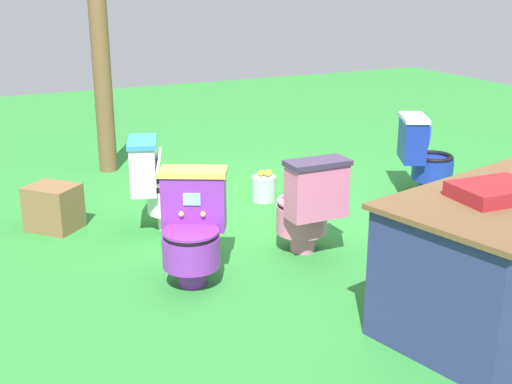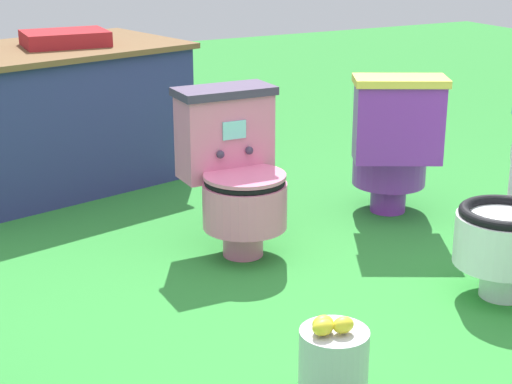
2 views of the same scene
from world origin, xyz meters
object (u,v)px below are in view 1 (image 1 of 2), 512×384
(toilet_blue, at_px, (423,154))
(toilet_purple, at_px, (192,227))
(lemon_bucket, at_px, (264,188))
(toilet_pink, at_px, (308,205))
(small_crate, at_px, (54,207))
(toilet_white, at_px, (158,183))
(vendor_table, at_px, (504,260))
(wooden_post, at_px, (103,85))

(toilet_blue, bearing_deg, toilet_purple, -44.35)
(toilet_blue, height_order, lemon_bucket, toilet_blue)
(toilet_pink, relative_size, lemon_bucket, 2.63)
(toilet_purple, height_order, small_crate, toilet_purple)
(toilet_purple, height_order, toilet_white, same)
(toilet_white, xyz_separation_m, vendor_table, (-1.28, 2.29, 0.02))
(toilet_pink, bearing_deg, toilet_purple, -176.87)
(toilet_purple, distance_m, wooden_post, 2.86)
(toilet_white, relative_size, wooden_post, 0.41)
(small_crate, distance_m, lemon_bucket, 1.80)
(toilet_purple, relative_size, lemon_bucket, 2.63)
(toilet_pink, xyz_separation_m, toilet_white, (0.79, -0.95, 0.00))
(toilet_pink, distance_m, vendor_table, 1.42)
(toilet_purple, height_order, wooden_post, wooden_post)
(toilet_pink, bearing_deg, wooden_post, 105.63)
(vendor_table, xyz_separation_m, small_crate, (2.03, -2.65, -0.21))
(toilet_blue, relative_size, toilet_white, 1.00)
(toilet_blue, relative_size, vendor_table, 0.45)
(toilet_pink, xyz_separation_m, small_crate, (1.54, -1.31, -0.19))
(toilet_blue, xyz_separation_m, wooden_post, (2.38, -2.02, 0.51))
(small_crate, relative_size, lemon_bucket, 1.35)
(toilet_blue, height_order, wooden_post, wooden_post)
(toilet_purple, xyz_separation_m, small_crate, (0.66, -1.35, -0.19))
(small_crate, bearing_deg, toilet_pink, 139.68)
(toilet_blue, relative_size, toilet_purple, 1.00)
(toilet_white, relative_size, lemon_bucket, 2.63)
(toilet_white, distance_m, small_crate, 0.85)
(toilet_pink, relative_size, small_crate, 1.95)
(vendor_table, xyz_separation_m, wooden_post, (1.23, -4.11, 0.49))
(vendor_table, bearing_deg, wooden_post, -73.31)
(toilet_purple, bearing_deg, vendor_table, 164.59)
(wooden_post, distance_m, small_crate, 1.81)
(toilet_pink, distance_m, toilet_purple, 0.89)
(lemon_bucket, bearing_deg, vendor_table, 95.09)
(toilet_blue, bearing_deg, vendor_table, -0.56)
(toilet_pink, height_order, toilet_blue, same)
(toilet_purple, height_order, vendor_table, vendor_table)
(small_crate, bearing_deg, vendor_table, 127.43)
(toilet_purple, bearing_deg, toilet_white, -67.24)
(toilet_purple, bearing_deg, toilet_blue, -134.56)
(small_crate, bearing_deg, toilet_purple, 115.97)
(toilet_purple, xyz_separation_m, wooden_post, (-0.14, -2.81, 0.51))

